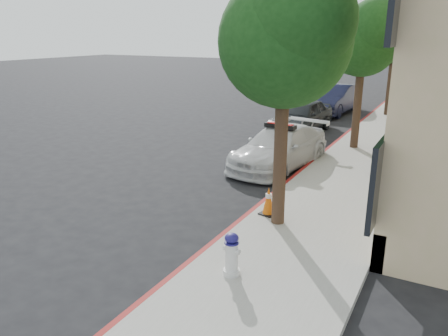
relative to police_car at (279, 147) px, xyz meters
The scene contains 11 objects.
ground 2.97m from the police_car, 112.41° to the right, with size 120.00×120.00×0.00m, color black.
sidewalk 7.77m from the police_car, 71.17° to the left, with size 3.20×50.00×0.15m, color gray.
curb_strip 7.42m from the police_car, 82.54° to the left, with size 0.12×50.00×0.15m, color maroon.
tree_near 6.18m from the police_car, 68.66° to the right, with size 2.92×2.82×5.62m.
tree_mid 5.14m from the police_car, 61.14° to the left, with size 2.77×2.64×5.43m.
tree_far 12.05m from the police_car, 80.82° to the left, with size 3.10×3.00×5.81m.
police_car is the anchor object (origin of this frame).
parked_car_mid 5.55m from the police_car, 101.46° to the left, with size 1.82×4.52×1.54m, color black.
parked_car_far 11.17m from the police_car, 95.40° to the left, with size 1.70×4.88×1.61m, color black.
fire_hydrant 7.49m from the police_car, 75.25° to the right, with size 0.35×0.32×0.83m.
traffic_cone 4.56m from the police_car, 71.89° to the right, with size 0.44×0.44×0.71m.
Camera 1 is at (6.26, -10.91, 4.43)m, focal length 35.00 mm.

